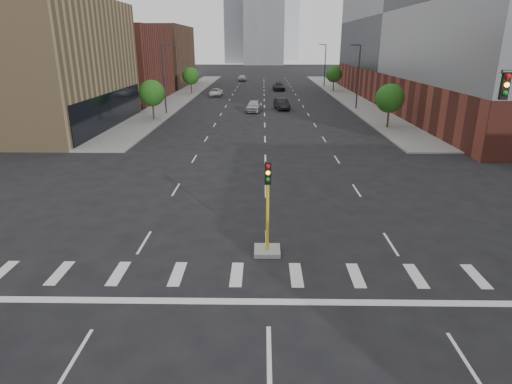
{
  "coord_description": "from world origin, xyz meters",
  "views": [
    {
      "loc": [
        -0.24,
        -8.82,
        9.17
      ],
      "look_at": [
        -0.54,
        10.38,
        2.5
      ],
      "focal_mm": 30.0,
      "sensor_mm": 36.0,
      "label": 1
    }
  ],
  "objects_px": {
    "car_distant": "(242,78)",
    "car_mid_right": "(282,104)",
    "car_far_left": "(216,92)",
    "car_near_left": "(254,106)",
    "median_traffic_signal": "(267,234)",
    "car_deep_right": "(279,87)"
  },
  "relations": [
    {
      "from": "car_far_left",
      "to": "car_near_left",
      "type": "bearing_deg",
      "value": -68.31
    },
    {
      "from": "median_traffic_signal",
      "to": "car_near_left",
      "type": "height_order",
      "value": "median_traffic_signal"
    },
    {
      "from": "car_near_left",
      "to": "car_distant",
      "type": "relative_size",
      "value": 1.0
    },
    {
      "from": "median_traffic_signal",
      "to": "car_far_left",
      "type": "distance_m",
      "value": 63.39
    },
    {
      "from": "car_near_left",
      "to": "car_mid_right",
      "type": "relative_size",
      "value": 1.02
    },
    {
      "from": "median_traffic_signal",
      "to": "car_near_left",
      "type": "distance_m",
      "value": 43.65
    },
    {
      "from": "car_deep_right",
      "to": "median_traffic_signal",
      "type": "bearing_deg",
      "value": -95.74
    },
    {
      "from": "car_mid_right",
      "to": "car_far_left",
      "type": "bearing_deg",
      "value": 115.01
    },
    {
      "from": "car_deep_right",
      "to": "car_distant",
      "type": "relative_size",
      "value": 1.12
    },
    {
      "from": "car_near_left",
      "to": "car_far_left",
      "type": "relative_size",
      "value": 1.02
    },
    {
      "from": "car_distant",
      "to": "car_far_left",
      "type": "bearing_deg",
      "value": -98.97
    },
    {
      "from": "car_deep_right",
      "to": "car_far_left",
      "type": "bearing_deg",
      "value": -142.86
    },
    {
      "from": "car_distant",
      "to": "car_mid_right",
      "type": "bearing_deg",
      "value": -84.36
    },
    {
      "from": "car_mid_right",
      "to": "car_distant",
      "type": "xyz_separation_m",
      "value": [
        -8.17,
        50.85,
        0.05
      ]
    },
    {
      "from": "car_mid_right",
      "to": "car_distant",
      "type": "relative_size",
      "value": 0.98
    },
    {
      "from": "car_near_left",
      "to": "car_deep_right",
      "type": "bearing_deg",
      "value": 87.64
    },
    {
      "from": "car_near_left",
      "to": "car_far_left",
      "type": "height_order",
      "value": "car_near_left"
    },
    {
      "from": "car_mid_right",
      "to": "car_distant",
      "type": "height_order",
      "value": "car_distant"
    },
    {
      "from": "car_near_left",
      "to": "car_distant",
      "type": "height_order",
      "value": "car_distant"
    },
    {
      "from": "car_near_left",
      "to": "car_mid_right",
      "type": "bearing_deg",
      "value": 35.46
    },
    {
      "from": "car_near_left",
      "to": "median_traffic_signal",
      "type": "bearing_deg",
      "value": -81.58
    },
    {
      "from": "car_far_left",
      "to": "car_deep_right",
      "type": "bearing_deg",
      "value": 41.05
    }
  ]
}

